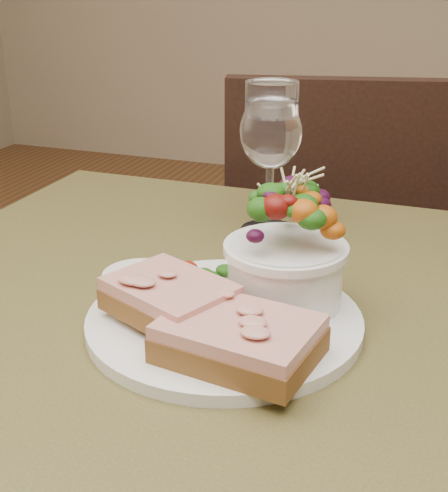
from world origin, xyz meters
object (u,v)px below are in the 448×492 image
(salad_bowl, at_px, (286,245))
(wine_glass, at_px, (271,136))
(ramekin, at_px, (140,288))
(dinner_plate, at_px, (224,321))
(chair_far, at_px, (332,355))
(cafe_table, at_px, (224,408))
(sandwich_back, at_px, (170,298))
(sandwich_front, at_px, (239,339))

(salad_bowl, height_order, wine_glass, wine_glass)
(ramekin, distance_m, salad_bowl, 0.14)
(dinner_plate, distance_m, salad_bowl, 0.09)
(chair_far, bearing_deg, dinner_plate, 77.87)
(cafe_table, height_order, sandwich_back, sandwich_back)
(chair_far, bearing_deg, sandwich_back, 74.55)
(chair_far, bearing_deg, ramekin, 71.54)
(sandwich_front, xyz_separation_m, salad_bowl, (0.01, 0.11, 0.04))
(chair_far, bearing_deg, wine_glass, 74.91)
(sandwich_back, xyz_separation_m, salad_bowl, (0.09, 0.07, 0.04))
(cafe_table, distance_m, ramekin, 0.16)
(sandwich_back, distance_m, wine_glass, 0.29)
(chair_far, relative_size, wine_glass, 5.14)
(sandwich_front, xyz_separation_m, ramekin, (-0.12, 0.05, 0.00))
(cafe_table, xyz_separation_m, wine_glass, (-0.03, 0.24, 0.22))
(dinner_plate, height_order, wine_glass, wine_glass)
(cafe_table, xyz_separation_m, ramekin, (-0.08, -0.02, 0.13))
(cafe_table, height_order, chair_far, chair_far)
(dinner_plate, bearing_deg, ramekin, -172.27)
(chair_far, relative_size, ramekin, 13.85)
(cafe_table, xyz_separation_m, sandwich_back, (-0.04, -0.04, 0.14))
(salad_bowl, xyz_separation_m, wine_glass, (-0.08, 0.21, 0.05))
(dinner_plate, height_order, sandwich_front, sandwich_front)
(chair_far, height_order, sandwich_back, chair_far)
(ramekin, xyz_separation_m, wine_glass, (0.05, 0.26, 0.09))
(cafe_table, relative_size, wine_glass, 4.57)
(wine_glass, bearing_deg, chair_far, 88.48)
(ramekin, bearing_deg, chair_far, 85.10)
(sandwich_front, height_order, salad_bowl, salad_bowl)
(sandwich_front, bearing_deg, ramekin, 164.51)
(chair_far, relative_size, dinner_plate, 3.47)
(chair_far, distance_m, salad_bowl, 0.86)
(sandwich_back, bearing_deg, wine_glass, 111.59)
(sandwich_front, relative_size, ramekin, 2.14)
(sandwich_front, height_order, sandwich_back, sandwich_back)
(sandwich_front, bearing_deg, salad_bowl, 94.14)
(dinner_plate, relative_size, ramekin, 4.00)
(wine_glass, bearing_deg, sandwich_back, -92.50)
(cafe_table, height_order, dinner_plate, dinner_plate)
(dinner_plate, bearing_deg, chair_far, 91.43)
(cafe_table, bearing_deg, chair_far, 91.09)
(sandwich_back, relative_size, wine_glass, 0.78)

